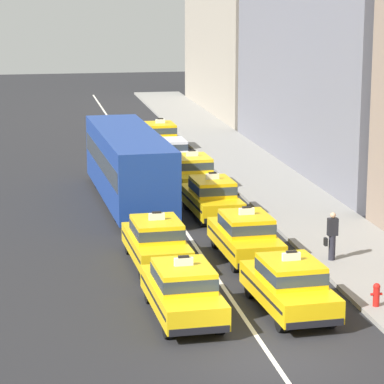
% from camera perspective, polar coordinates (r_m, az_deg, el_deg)
% --- Properties ---
extents(ground_plane, '(160.00, 160.00, 0.00)m').
position_cam_1_polar(ground_plane, '(25.60, 4.81, -9.94)').
color(ground_plane, '#232326').
extents(lane_stripe_left_right, '(0.14, 80.00, 0.01)m').
position_cam_1_polar(lane_stripe_left_right, '(44.35, -1.91, -0.14)').
color(lane_stripe_left_right, silver).
rests_on(lane_stripe_left_right, ground).
extents(sidewalk_curb, '(4.00, 90.00, 0.15)m').
position_cam_1_polar(sidewalk_curb, '(40.80, 6.94, -1.26)').
color(sidewalk_curb, gray).
rests_on(sidewalk_curb, ground).
extents(taxi_left_nearest, '(1.97, 4.62, 1.96)m').
position_cam_1_polar(taxi_left_nearest, '(28.07, -0.55, -5.92)').
color(taxi_left_nearest, black).
rests_on(taxi_left_nearest, ground).
extents(taxi_left_second, '(1.97, 4.62, 1.96)m').
position_cam_1_polar(taxi_left_second, '(33.25, -2.16, -2.96)').
color(taxi_left_second, black).
rests_on(taxi_left_second, ground).
extents(bus_left_third, '(2.95, 11.29, 3.22)m').
position_cam_1_polar(bus_left_third, '(42.48, -3.85, 1.77)').
color(bus_left_third, black).
rests_on(bus_left_third, ground).
extents(taxi_right_nearest, '(2.03, 4.64, 1.96)m').
position_cam_1_polar(taxi_right_nearest, '(28.71, 5.89, -5.56)').
color(taxi_right_nearest, black).
rests_on(taxi_right_nearest, ground).
extents(taxi_right_second, '(1.92, 4.60, 1.96)m').
position_cam_1_polar(taxi_right_second, '(34.02, 3.24, -2.60)').
color(taxi_right_second, black).
rests_on(taxi_right_second, ground).
extents(taxi_right_third, '(1.99, 4.63, 1.96)m').
position_cam_1_polar(taxi_right_third, '(39.93, 1.20, -0.29)').
color(taxi_right_third, black).
rests_on(taxi_right_third, ground).
extents(taxi_right_fourth, '(1.95, 4.61, 1.96)m').
position_cam_1_polar(taxi_right_fourth, '(45.12, -0.01, 1.22)').
color(taxi_right_fourth, black).
rests_on(taxi_right_fourth, ground).
extents(sedan_right_fifth, '(1.78, 4.31, 1.58)m').
position_cam_1_polar(sedan_right_fifth, '(50.33, -1.32, 2.38)').
color(sedan_right_fifth, black).
rests_on(sedan_right_fifth, ground).
extents(taxi_right_sixth, '(1.88, 4.58, 1.96)m').
position_cam_1_polar(taxi_right_sixth, '(55.56, -1.93, 3.38)').
color(taxi_right_sixth, black).
rests_on(taxi_right_sixth, ground).
extents(pedestrian_by_storefront, '(0.47, 0.24, 1.73)m').
position_cam_1_polar(pedestrian_by_storefront, '(33.66, 8.44, -2.65)').
color(pedestrian_by_storefront, '#23232D').
rests_on(pedestrian_by_storefront, sidewalk_curb).
extents(fire_hydrant, '(0.36, 0.22, 0.73)m').
position_cam_1_polar(fire_hydrant, '(29.32, 11.05, -6.03)').
color(fire_hydrant, red).
rests_on(fire_hydrant, sidewalk_curb).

